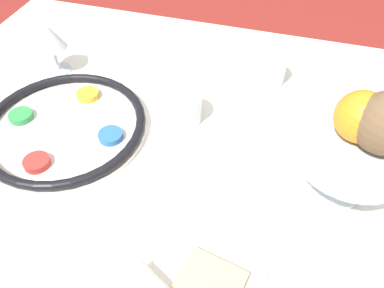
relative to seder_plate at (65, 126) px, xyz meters
name	(u,v)px	position (x,y,z in m)	size (l,w,h in m)	color
dining_table	(204,239)	(0.31, 0.03, -0.38)	(1.46, 1.01, 0.73)	white
seder_plate	(65,126)	(0.00, 0.00, 0.00)	(0.35, 0.35, 0.03)	silver
wine_glass	(49,38)	(-0.13, 0.19, 0.08)	(0.07, 0.07, 0.13)	silver
fruit_stand	(352,153)	(0.57, 0.01, 0.08)	(0.20, 0.20, 0.12)	silver
orange_fruit	(362,119)	(0.56, 0.02, 0.15)	(0.09, 0.09, 0.09)	orange
cup_near	(184,108)	(0.23, 0.11, 0.02)	(0.08, 0.08, 0.06)	silver
cup_mid	(269,70)	(0.39, 0.30, 0.02)	(0.08, 0.08, 0.06)	silver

